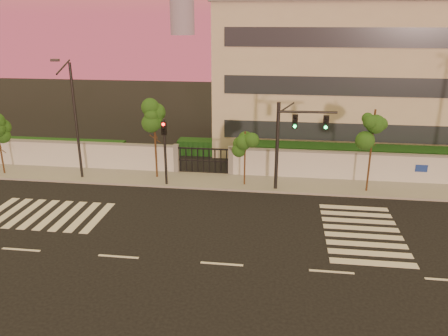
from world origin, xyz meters
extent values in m
plane|color=black|center=(0.00, 0.00, 0.00)|extent=(120.00, 120.00, 0.00)
cube|color=gray|center=(0.00, 10.50, 0.07)|extent=(60.00, 3.00, 0.15)
cube|color=silver|center=(-17.50, 12.00, 1.00)|extent=(25.00, 0.30, 2.00)
cube|color=slate|center=(-17.50, 12.00, 2.06)|extent=(25.00, 0.36, 0.12)
cube|color=slate|center=(-5.00, 12.00, 1.10)|extent=(0.35, 0.35, 2.20)
cube|color=slate|center=(-1.00, 12.00, 1.10)|extent=(0.35, 0.35, 2.20)
cube|color=#103616|center=(9.00, 14.50, 0.90)|extent=(20.00, 2.00, 1.80)
cube|color=#103616|center=(-16.00, 14.50, 0.70)|extent=(12.00, 1.80, 1.40)
cube|color=#103616|center=(-3.00, 17.00, 0.60)|extent=(6.00, 1.50, 1.20)
cube|color=#BDB4A0|center=(9.00, 22.00, 6.00)|extent=(24.00, 12.00, 12.00)
cube|color=#262D38|center=(9.00, 15.98, 2.50)|extent=(22.00, 0.08, 1.40)
cube|color=#262D38|center=(9.00, 15.98, 6.00)|extent=(22.00, 0.08, 1.40)
cube|color=#262D38|center=(9.00, 15.98, 9.50)|extent=(22.00, 0.08, 1.40)
cube|color=slate|center=(9.00, 22.00, 12.10)|extent=(24.40, 12.40, 0.30)
cube|color=silver|center=(-13.10, 4.00, 0.01)|extent=(0.50, 4.00, 0.02)
cube|color=silver|center=(-12.20, 4.00, 0.01)|extent=(0.50, 4.00, 0.02)
cube|color=silver|center=(-11.30, 4.00, 0.01)|extent=(0.50, 4.00, 0.02)
cube|color=silver|center=(-10.40, 4.00, 0.01)|extent=(0.50, 4.00, 0.02)
cube|color=silver|center=(-9.50, 4.00, 0.01)|extent=(0.50, 4.00, 0.02)
cube|color=silver|center=(-8.60, 4.00, 0.01)|extent=(0.50, 4.00, 0.02)
cube|color=silver|center=(-7.70, 4.00, 0.01)|extent=(0.50, 4.00, 0.02)
cube|color=silver|center=(7.00, 1.00, 0.01)|extent=(4.00, 0.50, 0.02)
cube|color=silver|center=(7.00, 1.90, 0.01)|extent=(4.00, 0.50, 0.02)
cube|color=silver|center=(7.00, 2.80, 0.01)|extent=(4.00, 0.50, 0.02)
cube|color=silver|center=(7.00, 3.70, 0.01)|extent=(4.00, 0.50, 0.02)
cube|color=silver|center=(7.00, 4.60, 0.01)|extent=(4.00, 0.50, 0.02)
cube|color=silver|center=(7.00, 5.50, 0.01)|extent=(4.00, 0.50, 0.02)
cube|color=silver|center=(7.00, 6.40, 0.01)|extent=(4.00, 0.50, 0.02)
cube|color=silver|center=(7.00, 7.30, 0.01)|extent=(4.00, 0.50, 0.02)
cube|color=silver|center=(-10.00, 0.00, 0.01)|extent=(2.00, 0.15, 0.01)
cube|color=silver|center=(-5.00, 0.00, 0.01)|extent=(2.00, 0.15, 0.01)
cube|color=silver|center=(0.00, 0.00, 0.01)|extent=(2.00, 0.15, 0.01)
cube|color=silver|center=(5.00, 0.00, 0.01)|extent=(2.00, 0.15, 0.01)
cylinder|color=#382314|center=(-17.34, 9.96, 2.31)|extent=(0.12, 0.12, 4.62)
sphere|color=#184413|center=(-16.98, 10.17, 3.00)|extent=(0.86, 0.86, 0.86)
cylinder|color=#382314|center=(-6.12, 10.67, 2.75)|extent=(0.13, 0.13, 5.50)
sphere|color=#184413|center=(-6.12, 10.67, 4.40)|extent=(1.21, 1.21, 1.21)
sphere|color=#184413|center=(-5.73, 10.89, 3.58)|extent=(0.92, 0.92, 0.92)
sphere|color=#184413|center=(-6.45, 10.50, 3.85)|extent=(0.88, 0.88, 0.88)
cylinder|color=#382314|center=(0.17, 10.01, 1.91)|extent=(0.11, 0.11, 3.82)
sphere|color=#184413|center=(0.17, 10.01, 3.06)|extent=(1.02, 1.02, 1.02)
sphere|color=#184413|center=(0.49, 10.19, 2.48)|extent=(0.78, 0.78, 0.78)
sphere|color=#184413|center=(-0.11, 9.87, 2.67)|extent=(0.74, 0.74, 0.74)
cylinder|color=#382314|center=(8.17, 9.92, 2.76)|extent=(0.12, 0.12, 5.51)
sphere|color=#184413|center=(8.17, 9.92, 4.41)|extent=(1.13, 1.13, 1.13)
sphere|color=#184413|center=(8.53, 10.13, 3.58)|extent=(0.86, 0.86, 0.86)
sphere|color=#184413|center=(7.86, 9.77, 3.86)|extent=(0.82, 0.82, 0.82)
cylinder|color=black|center=(2.27, 9.55, 2.94)|extent=(0.23, 0.23, 5.88)
cylinder|color=black|center=(4.07, 9.55, 5.31)|extent=(3.61, 0.34, 0.15)
cube|color=black|center=(3.31, 9.50, 4.70)|extent=(0.33, 0.17, 0.85)
sphere|color=#0CF259|center=(3.31, 9.39, 4.43)|extent=(0.19, 0.19, 0.19)
cube|color=black|center=(5.21, 9.50, 4.70)|extent=(0.33, 0.17, 0.85)
sphere|color=#0CF259|center=(5.21, 9.39, 4.43)|extent=(0.19, 0.19, 0.19)
cylinder|color=black|center=(-5.09, 9.39, 2.33)|extent=(0.17, 0.17, 4.67)
cube|color=black|center=(-5.09, 9.34, 4.04)|extent=(0.36, 0.19, 0.93)
sphere|color=red|center=(-5.09, 9.23, 4.33)|extent=(0.21, 0.21, 0.21)
cylinder|color=black|center=(-11.39, 9.96, 4.04)|extent=(0.18, 0.18, 8.08)
cylinder|color=black|center=(-11.39, 9.05, 7.88)|extent=(0.10, 1.93, 0.79)
cube|color=#3F3F44|center=(-11.39, 8.14, 8.39)|extent=(0.51, 0.25, 0.15)
camera|label=1|loc=(2.44, -17.53, 10.83)|focal=35.00mm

